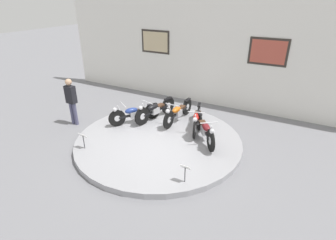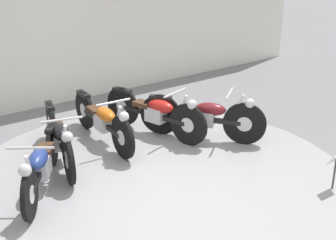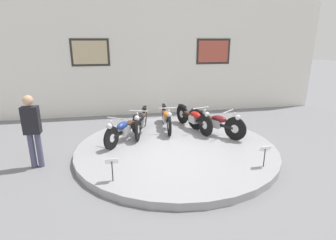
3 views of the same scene
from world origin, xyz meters
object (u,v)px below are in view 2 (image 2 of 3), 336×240
Objects in this scene: motorcycle_red at (156,112)px; motorcycle_blue at (41,163)px; motorcycle_orange at (103,119)px; info_placard_front_centre at (336,163)px; motorcycle_maroon at (204,115)px; motorcycle_black at (59,137)px.

motorcycle_blue is at bearing -164.75° from motorcycle_red.
motorcycle_blue is at bearing -148.63° from motorcycle_orange.
motorcycle_red is 2.88m from info_placard_front_centre.
motorcycle_orange is 1.02× the size of motorcycle_red.
motorcycle_maroon is at bearing -48.90° from motorcycle_red.
motorcycle_black is 0.85m from motorcycle_orange.
motorcycle_orange is 1.57m from motorcycle_maroon.
motorcycle_red is at bearing -15.13° from motorcycle_orange.
motorcycle_maroon is 2.20m from info_placard_front_centre.
motorcycle_blue is 1.56m from motorcycle_orange.
motorcycle_blue is 0.84× the size of motorcycle_black.
motorcycle_black reaches higher than motorcycle_orange.
motorcycle_black is 1.65m from motorcycle_red.
motorcycle_red is 1.18× the size of motorcycle_maroon.
motorcycle_red is (0.83, -0.22, 0.01)m from motorcycle_orange.
motorcycle_red is at bearing 15.25° from motorcycle_blue.
motorcycle_orange is at bearing 119.11° from info_placard_front_centre.
motorcycle_red is 0.78m from motorcycle_maroon.
motorcycle_maroon is at bearing -15.16° from motorcycle_black.
motorcycle_maroon is (0.51, -0.59, 0.00)m from motorcycle_red.
motorcycle_blue is at bearing -131.05° from motorcycle_black.
motorcycle_orange is 3.89× the size of info_placard_front_centre.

